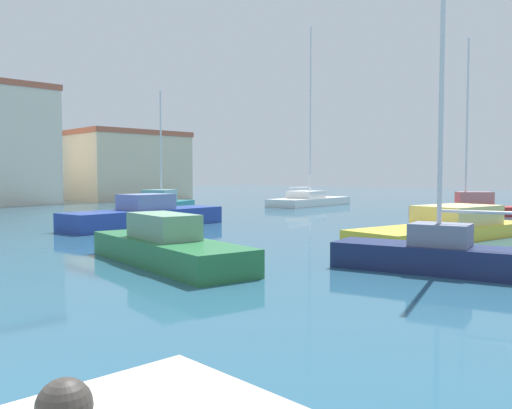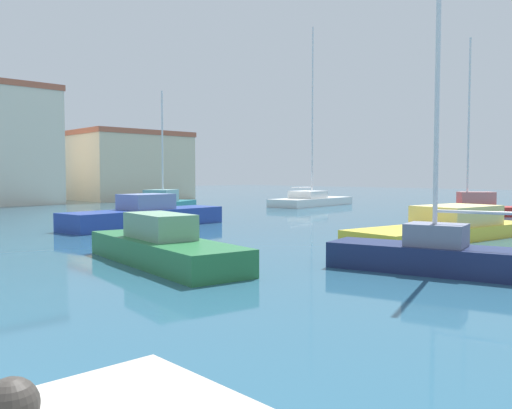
{
  "view_description": "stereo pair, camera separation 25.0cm",
  "coord_description": "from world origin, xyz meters",
  "px_view_note": "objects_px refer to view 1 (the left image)",
  "views": [
    {
      "loc": [
        0.12,
        -4.16,
        2.49
      ],
      "look_at": [
        18.7,
        15.27,
        1.03
      ],
      "focal_mm": 37.62,
      "sensor_mm": 36.0,
      "label": 1
    },
    {
      "loc": [
        0.3,
        -4.33,
        2.49
      ],
      "look_at": [
        18.7,
        15.27,
        1.03
      ],
      "focal_mm": 37.62,
      "sensor_mm": 36.0,
      "label": 2
    }
  ],
  "objects_px": {
    "sailboat_red_far_left": "(467,207)",
    "sailboat_teal_behind_lamppost": "(161,203)",
    "motorboat_yellow_near_pier": "(448,227)",
    "sailboat_white_far_right": "(309,200)",
    "motorboat_green_center_channel": "(167,247)",
    "motorboat_blue_distant_north": "(146,215)",
    "sailboat_navy_mid_harbor": "(439,253)"
  },
  "relations": [
    {
      "from": "motorboat_green_center_channel",
      "to": "motorboat_yellow_near_pier",
      "type": "xyz_separation_m",
      "value": [
        11.52,
        -2.56,
        -0.03
      ]
    },
    {
      "from": "sailboat_white_far_right",
      "to": "motorboat_blue_distant_north",
      "type": "height_order",
      "value": "sailboat_white_far_right"
    },
    {
      "from": "sailboat_red_far_left",
      "to": "sailboat_white_far_right",
      "type": "relative_size",
      "value": 0.74
    },
    {
      "from": "sailboat_navy_mid_harbor",
      "to": "motorboat_yellow_near_pier",
      "type": "bearing_deg",
      "value": 24.93
    },
    {
      "from": "sailboat_white_far_right",
      "to": "motorboat_green_center_channel",
      "type": "relative_size",
      "value": 2.15
    },
    {
      "from": "motorboat_blue_distant_north",
      "to": "sailboat_teal_behind_lamppost",
      "type": "bearing_deg",
      "value": 52.75
    },
    {
      "from": "motorboat_green_center_channel",
      "to": "sailboat_navy_mid_harbor",
      "type": "bearing_deg",
      "value": -53.68
    },
    {
      "from": "motorboat_green_center_channel",
      "to": "motorboat_yellow_near_pier",
      "type": "distance_m",
      "value": 11.81
    },
    {
      "from": "sailboat_teal_behind_lamppost",
      "to": "motorboat_blue_distant_north",
      "type": "bearing_deg",
      "value": -127.25
    },
    {
      "from": "motorboat_yellow_near_pier",
      "to": "sailboat_navy_mid_harbor",
      "type": "distance_m",
      "value": 7.92
    },
    {
      "from": "motorboat_green_center_channel",
      "to": "motorboat_blue_distant_north",
      "type": "height_order",
      "value": "motorboat_blue_distant_north"
    },
    {
      "from": "sailboat_teal_behind_lamppost",
      "to": "motorboat_green_center_channel",
      "type": "xyz_separation_m",
      "value": [
        -12.5,
        -19.06,
        -0.05
      ]
    },
    {
      "from": "sailboat_teal_behind_lamppost",
      "to": "motorboat_green_center_channel",
      "type": "distance_m",
      "value": 22.79
    },
    {
      "from": "motorboat_yellow_near_pier",
      "to": "motorboat_green_center_channel",
      "type": "bearing_deg",
      "value": 167.46
    },
    {
      "from": "sailboat_red_far_left",
      "to": "sailboat_navy_mid_harbor",
      "type": "distance_m",
      "value": 20.95
    },
    {
      "from": "sailboat_red_far_left",
      "to": "motorboat_blue_distant_north",
      "type": "relative_size",
      "value": 1.26
    },
    {
      "from": "motorboat_yellow_near_pier",
      "to": "sailboat_navy_mid_harbor",
      "type": "xyz_separation_m",
      "value": [
        -7.19,
        -3.34,
        0.03
      ]
    },
    {
      "from": "sailboat_red_far_left",
      "to": "sailboat_teal_behind_lamppost",
      "type": "height_order",
      "value": "sailboat_red_far_left"
    },
    {
      "from": "sailboat_red_far_left",
      "to": "motorboat_yellow_near_pier",
      "type": "xyz_separation_m",
      "value": [
        -12.11,
        -4.81,
        -0.09
      ]
    },
    {
      "from": "sailboat_white_far_right",
      "to": "sailboat_navy_mid_harbor",
      "type": "relative_size",
      "value": 1.78
    },
    {
      "from": "sailboat_red_far_left",
      "to": "sailboat_teal_behind_lamppost",
      "type": "relative_size",
      "value": 1.29
    },
    {
      "from": "sailboat_white_far_right",
      "to": "motorboat_green_center_channel",
      "type": "xyz_separation_m",
      "value": [
        -25.1,
        -16.27,
        -0.01
      ]
    },
    {
      "from": "sailboat_red_far_left",
      "to": "motorboat_yellow_near_pier",
      "type": "bearing_deg",
      "value": -158.36
    },
    {
      "from": "sailboat_white_far_right",
      "to": "motorboat_blue_distant_north",
      "type": "xyz_separation_m",
      "value": [
        -19.61,
        -6.43,
        0.05
      ]
    },
    {
      "from": "motorboat_yellow_near_pier",
      "to": "sailboat_white_far_right",
      "type": "bearing_deg",
      "value": 54.21
    },
    {
      "from": "motorboat_blue_distant_north",
      "to": "sailboat_navy_mid_harbor",
      "type": "height_order",
      "value": "sailboat_navy_mid_harbor"
    },
    {
      "from": "sailboat_red_far_left",
      "to": "motorboat_blue_distant_north",
      "type": "distance_m",
      "value": 19.67
    },
    {
      "from": "sailboat_red_far_left",
      "to": "motorboat_yellow_near_pier",
      "type": "height_order",
      "value": "sailboat_red_far_left"
    },
    {
      "from": "motorboat_yellow_near_pier",
      "to": "motorboat_blue_distant_north",
      "type": "xyz_separation_m",
      "value": [
        -6.04,
        12.4,
        0.09
      ]
    },
    {
      "from": "sailboat_red_far_left",
      "to": "sailboat_white_far_right",
      "type": "height_order",
      "value": "sailboat_white_far_right"
    },
    {
      "from": "sailboat_white_far_right",
      "to": "motorboat_green_center_channel",
      "type": "height_order",
      "value": "sailboat_white_far_right"
    },
    {
      "from": "sailboat_red_far_left",
      "to": "motorboat_blue_distant_north",
      "type": "xyz_separation_m",
      "value": [
        -18.15,
        7.59,
        0.0
      ]
    }
  ]
}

